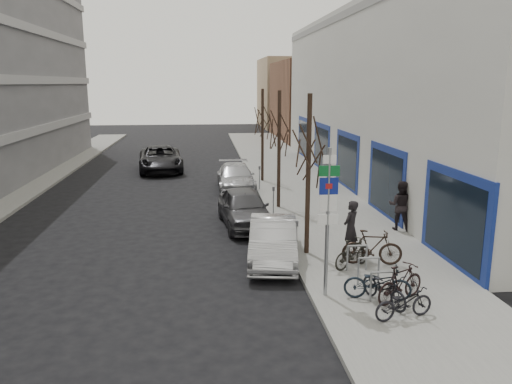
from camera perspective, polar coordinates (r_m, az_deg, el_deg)
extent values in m
plane|color=black|center=(13.77, -2.11, -12.66)|extent=(120.00, 120.00, 0.00)
cube|color=slate|center=(23.78, 7.11, -1.72)|extent=(5.00, 70.00, 0.15)
cube|color=#B7B7B2|center=(33.57, 26.47, 9.69)|extent=(20.00, 32.00, 10.00)
cube|color=brown|center=(54.27, 8.92, 10.29)|extent=(12.00, 14.00, 8.00)
cube|color=#937A5B|center=(68.97, 6.13, 11.20)|extent=(13.00, 12.00, 9.00)
cylinder|color=gray|center=(13.39, 8.14, -3.92)|extent=(0.10, 0.10, 4.20)
cube|color=white|center=(12.97, 8.42, 3.70)|extent=(0.35, 0.03, 0.22)
cube|color=#0C5926|center=(13.02, 8.38, 2.40)|extent=(0.55, 0.03, 0.28)
cube|color=navy|center=(13.09, 8.32, 0.67)|extent=(0.50, 0.03, 0.45)
cube|color=maroon|center=(13.09, 8.33, 0.67)|extent=(0.18, 0.02, 0.14)
cube|color=white|center=(13.19, 8.26, -1.24)|extent=(0.45, 0.03, 0.45)
cube|color=white|center=(13.30, 8.20, -3.12)|extent=(0.55, 0.03, 0.28)
cylinder|color=gray|center=(13.75, 12.98, -10.51)|extent=(0.06, 0.06, 0.80)
cylinder|color=gray|center=(13.95, 15.35, -10.31)|extent=(0.06, 0.06, 0.80)
cylinder|color=gray|center=(13.70, 14.26, -8.87)|extent=(0.60, 0.06, 0.06)
cylinder|color=gray|center=(14.72, 11.60, -8.89)|extent=(0.06, 0.06, 0.80)
cylinder|color=gray|center=(14.91, 13.82, -8.73)|extent=(0.06, 0.06, 0.80)
cylinder|color=gray|center=(14.67, 12.79, -7.36)|extent=(0.60, 0.06, 0.06)
cylinder|color=gray|center=(15.70, 10.40, -7.47)|extent=(0.06, 0.06, 0.80)
cylinder|color=gray|center=(15.88, 12.49, -7.34)|extent=(0.06, 0.06, 0.80)
cylinder|color=gray|center=(15.66, 11.51, -6.03)|extent=(0.60, 0.06, 0.06)
cylinder|color=black|center=(16.60, 5.98, 1.63)|extent=(0.16, 0.16, 5.50)
cylinder|color=black|center=(22.92, 2.64, 4.64)|extent=(0.16, 0.16, 5.50)
cylinder|color=black|center=(29.31, 0.74, 6.34)|extent=(0.16, 0.16, 5.50)
cylinder|color=gray|center=(16.55, 4.64, -5.72)|extent=(0.05, 0.05, 1.10)
cube|color=#3F3F44|center=(16.36, 4.68, -3.62)|extent=(0.10, 0.08, 0.18)
cylinder|color=gray|center=(21.77, 2.00, -1.26)|extent=(0.05, 0.05, 1.10)
cube|color=#3F3F44|center=(21.63, 2.02, 0.37)|extent=(0.10, 0.08, 0.18)
cylinder|color=gray|center=(27.11, 0.40, 1.47)|extent=(0.05, 0.05, 1.10)
cube|color=#3F3F44|center=(26.99, 0.40, 2.78)|extent=(0.10, 0.08, 0.18)
imported|color=black|center=(13.65, 14.47, -10.26)|extent=(1.07, 1.76, 1.03)
imported|color=black|center=(13.89, 16.19, -9.91)|extent=(1.77, 1.28, 1.05)
imported|color=black|center=(13.84, 13.75, -9.75)|extent=(1.87, 0.99, 1.09)
imported|color=black|center=(15.97, 11.01, -6.84)|extent=(1.61, 1.24, 0.97)
imported|color=black|center=(12.97, 16.54, -11.73)|extent=(1.68, 0.85, 0.98)
imported|color=black|center=(16.32, 13.13, -6.15)|extent=(1.99, 0.94, 1.16)
imported|color=#B2B2B7|center=(16.61, 1.96, -5.56)|extent=(2.10, 4.51, 1.43)
imported|color=#434348|center=(20.63, -1.35, -1.80)|extent=(2.29, 4.72, 1.55)
imported|color=#A6A7AC|center=(27.64, -2.32, 1.69)|extent=(2.01, 4.91, 1.42)
imported|color=black|center=(34.22, -10.86, 3.76)|extent=(3.41, 6.29, 1.67)
imported|color=black|center=(16.95, 10.77, -4.08)|extent=(0.80, 0.80, 1.88)
imported|color=black|center=(20.34, 16.18, -1.45)|extent=(0.88, 0.79, 1.98)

